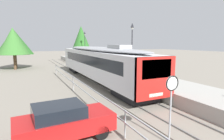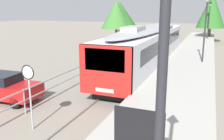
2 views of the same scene
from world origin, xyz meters
name	(u,v)px [view 1 (image 1 of 2)]	position (x,y,z in m)	size (l,w,h in m)	color
ground_plane	(74,87)	(-3.00, 22.00, 0.00)	(160.00, 160.00, 0.00)	gray
track_rails	(104,84)	(0.00, 22.00, 0.03)	(3.20, 60.00, 0.14)	gray
commuter_train	(98,61)	(0.00, 23.47, 2.14)	(2.82, 19.01, 3.74)	silver
station_platform	(132,77)	(3.25, 22.00, 0.45)	(3.90, 60.00, 0.90)	#A8A59E
platform_lamp_mid_platform	(132,38)	(4.27, 23.78, 4.62)	(0.34, 0.34, 5.35)	#232328
platform_lamp_far_end	(85,40)	(4.27, 41.56, 4.62)	(0.34, 0.34, 5.35)	#232328
speed_limit_sign	(172,93)	(-1.91, 10.83, 2.12)	(0.61, 0.10, 2.81)	#9EA0A5
carpark_fence	(125,118)	(-3.30, 12.00, 0.91)	(0.06, 36.06, 1.25)	#9EA0A5
parked_hatchback_red	(64,121)	(-5.66, 13.04, 0.79)	(4.09, 1.98, 1.53)	red
tree_behind_carpark	(14,42)	(-8.11, 38.38, 4.18)	(5.47, 5.47, 6.12)	brown
tree_behind_station_far	(81,39)	(4.46, 44.71, 4.91)	(4.26, 4.26, 7.61)	brown
tree_distant_left	(13,41)	(-8.20, 37.19, 4.29)	(4.42, 4.42, 6.30)	brown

